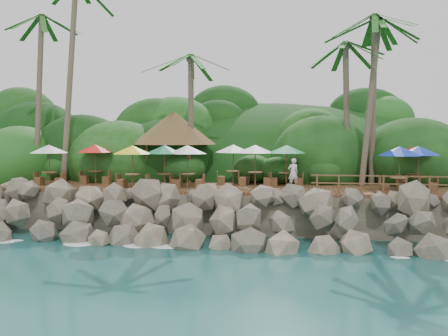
# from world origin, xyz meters

# --- Properties ---
(ground) EXTENTS (140.00, 140.00, 0.00)m
(ground) POSITION_xyz_m (0.00, 0.00, 0.00)
(ground) COLOR #19514F
(ground) RESTS_ON ground
(land_base) EXTENTS (32.00, 25.20, 2.10)m
(land_base) POSITION_xyz_m (0.00, 16.00, 1.05)
(land_base) COLOR gray
(land_base) RESTS_ON ground
(jungle_hill) EXTENTS (44.80, 28.00, 15.40)m
(jungle_hill) POSITION_xyz_m (0.00, 23.50, 0.00)
(jungle_hill) COLOR #143811
(jungle_hill) RESTS_ON ground
(seawall) EXTENTS (29.00, 4.00, 2.30)m
(seawall) POSITION_xyz_m (0.00, 2.00, 1.15)
(seawall) COLOR gray
(seawall) RESTS_ON ground
(terrace) EXTENTS (26.00, 5.00, 0.20)m
(terrace) POSITION_xyz_m (0.00, 6.00, 2.20)
(terrace) COLOR brown
(terrace) RESTS_ON land_base
(jungle_foliage) EXTENTS (44.00, 16.00, 12.00)m
(jungle_foliage) POSITION_xyz_m (0.00, 15.00, 0.00)
(jungle_foliage) COLOR #143811
(jungle_foliage) RESTS_ON ground
(foam_line) EXTENTS (25.20, 0.80, 0.06)m
(foam_line) POSITION_xyz_m (0.00, 0.30, 0.03)
(foam_line) COLOR white
(foam_line) RESTS_ON ground
(palms) EXTENTS (27.49, 7.08, 14.75)m
(palms) POSITION_xyz_m (-0.34, 8.55, 12.42)
(palms) COLOR brown
(palms) RESTS_ON ground
(palapa) EXTENTS (5.70, 5.70, 4.60)m
(palapa) POSITION_xyz_m (-3.95, 9.47, 5.79)
(palapa) COLOR brown
(palapa) RESTS_ON ground
(dining_clusters) EXTENTS (23.44, 5.43, 2.43)m
(dining_clusters) POSITION_xyz_m (0.70, 5.91, 4.32)
(dining_clusters) COLOR brown
(dining_clusters) RESTS_ON terrace
(railing) EXTENTS (8.30, 0.10, 1.00)m
(railing) POSITION_xyz_m (9.11, 3.65, 2.91)
(railing) COLOR brown
(railing) RESTS_ON terrace
(waiter) EXTENTS (0.73, 0.62, 1.70)m
(waiter) POSITION_xyz_m (3.98, 6.06, 3.15)
(waiter) COLOR silver
(waiter) RESTS_ON terrace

